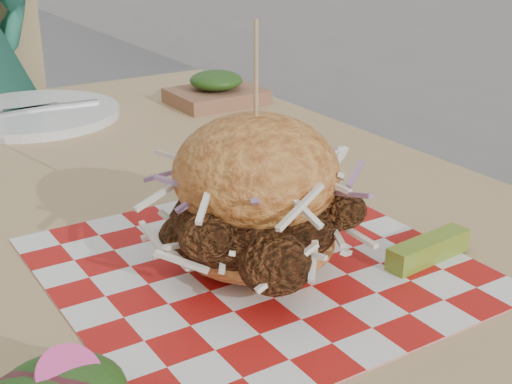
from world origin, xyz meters
TOP-DOWN VIEW (x-y plane):
  - patio_table at (-0.06, -0.33)m, footprint 0.80×1.20m
  - paper_liner at (-0.03, -0.53)m, footprint 0.36×0.36m
  - sandwich at (-0.03, -0.53)m, footprint 0.20×0.20m
  - pickle_spear at (0.11, -0.61)m, footprint 0.10×0.03m
  - place_setting at (-0.06, 0.09)m, footprint 0.27×0.27m
  - kraft_tray at (0.23, 0.01)m, footprint 0.15×0.12m

SIDE VIEW (x-z plane):
  - patio_table at x=-0.06m, z-range 0.30..1.05m
  - paper_liner at x=-0.03m, z-range 0.75..0.75m
  - place_setting at x=-0.06m, z-range 0.75..0.77m
  - pickle_spear at x=0.11m, z-range 0.75..0.77m
  - kraft_tray at x=0.23m, z-range 0.74..0.80m
  - sandwich at x=-0.03m, z-range 0.70..0.93m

